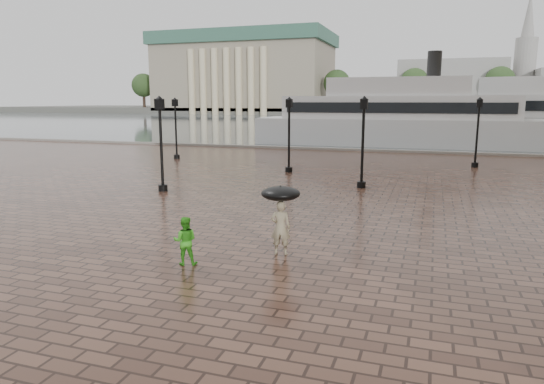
{
  "coord_description": "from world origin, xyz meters",
  "views": [
    {
      "loc": [
        6.34,
        -10.25,
        4.32
      ],
      "look_at": [
        1.46,
        4.38,
        1.4
      ],
      "focal_mm": 32.0,
      "sensor_mm": 36.0,
      "label": 1
    }
  ],
  "objects_px": {
    "child_pedestrian": "(185,241)",
    "ferry_near": "(396,118)",
    "street_lamps": "(294,135)",
    "adult_pedestrian": "(281,228)"
  },
  "relations": [
    {
      "from": "adult_pedestrian",
      "to": "child_pedestrian",
      "type": "height_order",
      "value": "adult_pedestrian"
    },
    {
      "from": "child_pedestrian",
      "to": "ferry_near",
      "type": "xyz_separation_m",
      "value": [
        2.53,
        37.96,
        2.0
      ]
    },
    {
      "from": "street_lamps",
      "to": "adult_pedestrian",
      "type": "relative_size",
      "value": 13.75
    },
    {
      "from": "street_lamps",
      "to": "adult_pedestrian",
      "type": "xyz_separation_m",
      "value": [
        3.97,
        -15.18,
        -1.55
      ]
    },
    {
      "from": "ferry_near",
      "to": "adult_pedestrian",
      "type": "bearing_deg",
      "value": -91.0
    },
    {
      "from": "street_lamps",
      "to": "ferry_near",
      "type": "xyz_separation_m",
      "value": [
        4.35,
        21.13,
        0.33
      ]
    },
    {
      "from": "adult_pedestrian",
      "to": "child_pedestrian",
      "type": "relative_size",
      "value": 1.19
    },
    {
      "from": "child_pedestrian",
      "to": "ferry_near",
      "type": "bearing_deg",
      "value": -113.34
    },
    {
      "from": "street_lamps",
      "to": "ferry_near",
      "type": "relative_size",
      "value": 0.79
    },
    {
      "from": "child_pedestrian",
      "to": "ferry_near",
      "type": "height_order",
      "value": "ferry_near"
    }
  ]
}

